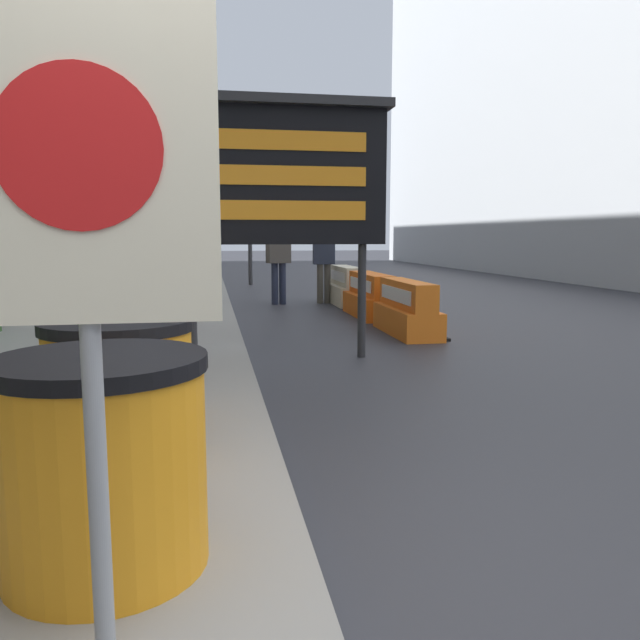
# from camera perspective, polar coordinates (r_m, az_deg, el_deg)

# --- Properties ---
(barrel_drum_foreground) EXTENTS (0.81, 0.81, 0.84)m
(barrel_drum_foreground) POSITION_cam_1_polar(r_m,az_deg,el_deg) (2.61, -19.15, -12.14)
(barrel_drum_foreground) COLOR orange
(barrel_drum_foreground) RESTS_ON sidewalk_left
(barrel_drum_middle) EXTENTS (0.81, 0.81, 0.84)m
(barrel_drum_middle) POSITION_cam_1_polar(r_m,az_deg,el_deg) (3.61, -17.80, -6.59)
(barrel_drum_middle) COLOR orange
(barrel_drum_middle) RESTS_ON sidewalk_left
(barrel_drum_back) EXTENTS (0.81, 0.81, 0.84)m
(barrel_drum_back) POSITION_cam_1_polar(r_m,az_deg,el_deg) (4.63, -16.88, -3.45)
(barrel_drum_back) COLOR orange
(barrel_drum_back) RESTS_ON sidewalk_left
(warning_sign) EXTENTS (0.74, 0.08, 2.00)m
(warning_sign) POSITION_cam_1_polar(r_m,az_deg,el_deg) (1.85, -20.94, 10.77)
(warning_sign) COLOR gray
(warning_sign) RESTS_ON sidewalk_left
(message_board) EXTENTS (2.61, 0.36, 2.99)m
(message_board) POSITION_cam_1_polar(r_m,az_deg,el_deg) (7.29, -3.87, 13.21)
(message_board) COLOR #28282B
(message_board) RESTS_ON ground_plane
(jersey_barrier_orange_near) EXTENTS (0.57, 1.76, 0.80)m
(jersey_barrier_orange_near) POSITION_cam_1_polar(r_m,az_deg,el_deg) (9.35, 7.94, 0.85)
(jersey_barrier_orange_near) COLOR orange
(jersey_barrier_orange_near) RESTS_ON ground_plane
(jersey_barrier_orange_far) EXTENTS (0.64, 1.86, 0.78)m
(jersey_barrier_orange_far) POSITION_cam_1_polar(r_m,az_deg,el_deg) (11.35, 4.68, 2.07)
(jersey_barrier_orange_far) COLOR orange
(jersey_barrier_orange_far) RESTS_ON ground_plane
(jersey_barrier_cream) EXTENTS (0.60, 1.65, 0.81)m
(jersey_barrier_cream) POSITION_cam_1_polar(r_m,az_deg,el_deg) (13.35, 2.42, 2.98)
(jersey_barrier_cream) COLOR beige
(jersey_barrier_cream) RESTS_ON ground_plane
(traffic_cone_near) EXTENTS (0.43, 0.43, 0.77)m
(traffic_cone_near) POSITION_cam_1_polar(r_m,az_deg,el_deg) (8.90, 10.15, 0.63)
(traffic_cone_near) COLOR black
(traffic_cone_near) RESTS_ON ground_plane
(traffic_cone_mid) EXTENTS (0.37, 0.37, 0.65)m
(traffic_cone_mid) POSITION_cam_1_polar(r_m,az_deg,el_deg) (12.56, 6.95, 2.46)
(traffic_cone_mid) COLOR black
(traffic_cone_mid) RESTS_ON ground_plane
(traffic_light_near_curb) EXTENTS (0.28, 0.45, 4.02)m
(traffic_light_near_curb) POSITION_cam_1_polar(r_m,az_deg,el_deg) (18.77, -6.47, 12.11)
(traffic_light_near_curb) COLOR #2D2D30
(traffic_light_near_curb) RESTS_ON ground_plane
(pedestrian_worker) EXTENTS (0.48, 0.31, 1.75)m
(pedestrian_worker) POSITION_cam_1_polar(r_m,az_deg,el_deg) (13.49, 0.35, 5.92)
(pedestrian_worker) COLOR #514C42
(pedestrian_worker) RESTS_ON ground_plane
(pedestrian_passerby) EXTENTS (0.53, 0.38, 1.83)m
(pedestrian_passerby) POSITION_cam_1_polar(r_m,az_deg,el_deg) (13.29, -3.83, 6.06)
(pedestrian_passerby) COLOR #23283D
(pedestrian_passerby) RESTS_ON ground_plane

